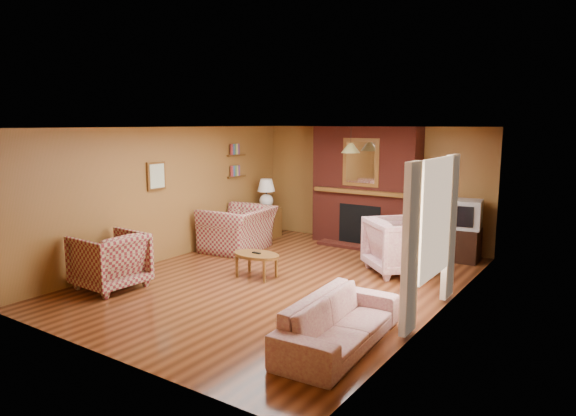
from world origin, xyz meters
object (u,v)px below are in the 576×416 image
Objects in this scene: fireplace at (365,187)px; coffee_table at (256,257)px; side_table at (266,222)px; crt_tv at (465,214)px; plaid_armchair at (110,260)px; floral_armchair at (400,246)px; floral_sofa at (339,322)px; table_lamp at (266,192)px; tv_stand at (463,245)px; plaid_loveseat at (238,229)px.

fireplace is 3.19m from coffee_table.
side_table is 4.20m from crt_tv.
plaid_armchair is at bearing -131.42° from crt_tv.
crt_tv reaches higher than coffee_table.
fireplace is 2.37× the size of floral_armchair.
table_lamp reaches higher than floral_sofa.
fireplace is at bearing 14.29° from side_table.
crt_tv is at bearing -5.30° from fireplace.
floral_armchair is at bearing 136.39° from plaid_armchair.
tv_stand is (0.15, 4.43, 0.02)m from floral_sofa.
floral_sofa is at bearing -45.55° from side_table.
coffee_table is 1.31× the size of crt_tv.
floral_armchair is 1.58× the size of side_table.
table_lamp is (-3.48, 0.98, 0.53)m from floral_armchair.
plaid_armchair is 6.05m from tv_stand.
plaid_loveseat is 2.05× the size of table_lamp.
tv_stand is (3.90, 1.63, -0.12)m from plaid_loveseat.
plaid_loveseat is 2.16× the size of tv_stand.
floral_armchair is (1.38, -1.52, -0.72)m from fireplace.
floral_armchair is (3.33, 3.21, 0.04)m from plaid_armchair.
fireplace reaches higher than floral_sofa.
plaid_armchair is at bearing -87.95° from side_table.
tv_stand is 0.95× the size of crt_tv.
floral_armchair reaches higher than plaid_loveseat.
floral_sofa is 2.31× the size of coffee_table.
side_table reaches higher than tv_stand.
tv_stand is at bearing 106.77° from plaid_loveseat.
crt_tv is at bearing 106.70° from plaid_loveseat.
floral_sofa is 4.46m from crt_tv.
fireplace reaches higher than crt_tv.
side_table is 4.16m from tv_stand.
plaid_loveseat reaches higher than tv_stand.
fireplace is 3.81× the size of crt_tv.
fireplace is 2.17m from floral_armchair.
plaid_armchair is at bearing -133.89° from tv_stand.
floral_sofa is (3.75, -2.80, -0.14)m from plaid_loveseat.
crt_tv reaches higher than side_table.
floral_armchair is 3.65m from table_lamp.
table_lamp is at bearing -174.86° from plaid_loveseat.
plaid_armchair is 1.48× the size of crt_tv.
coffee_table is 3.00m from side_table.
coffee_table is 1.28× the size of side_table.
coffee_table is at bearing -56.78° from table_lamp.
plaid_armchair is 0.92× the size of floral_armchair.
tv_stand is (4.15, 0.35, -0.69)m from table_lamp.
floral_sofa is at bearing -33.62° from coffee_table.
tv_stand is at bearing 4.82° from side_table.
plaid_armchair is 1.13× the size of coffee_table.
fireplace is 2.08m from crt_tv.
tv_stand is at bearing 90.00° from crt_tv.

